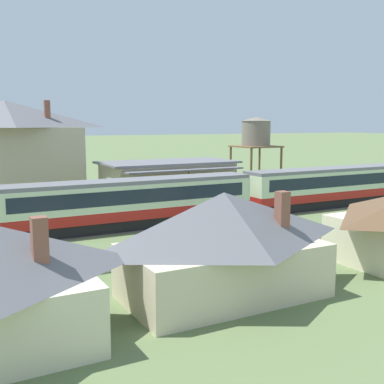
% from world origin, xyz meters
% --- Properties ---
extents(passenger_train, '(89.55, 3.21, 4.00)m').
position_xyz_m(passenger_train, '(-21.17, 1.55, 2.22)').
color(passenger_train, '#AD1E19').
rests_on(passenger_train, ground_plane).
extents(railway_track, '(128.89, 3.60, 0.04)m').
position_xyz_m(railway_track, '(-25.46, 1.55, 0.01)').
color(railway_track, '#665B51').
rests_on(railway_track, ground_plane).
extents(station_building, '(14.26, 8.60, 4.51)m').
position_xyz_m(station_building, '(-24.75, 11.32, 2.28)').
color(station_building, beige).
rests_on(station_building, ground_plane).
extents(station_house_grey_roof, '(14.97, 10.57, 10.84)m').
position_xyz_m(station_house_grey_roof, '(-40.02, 18.04, 5.59)').
color(station_house_grey_roof, '#BCB293').
rests_on(station_house_grey_roof, ground_plane).
extents(water_tower, '(5.00, 5.00, 9.30)m').
position_xyz_m(water_tower, '(-11.27, 14.14, 7.23)').
color(water_tower, brown).
rests_on(water_tower, ground_plane).
extents(cottage_grey_roof_2, '(10.43, 5.82, 5.21)m').
position_xyz_m(cottage_grey_roof_2, '(-34.54, -15.50, 2.71)').
color(cottage_grey_roof_2, beige).
rests_on(cottage_grey_roof_2, ground_plane).
extents(picket_fence_front, '(51.88, 0.06, 1.05)m').
position_xyz_m(picket_fence_front, '(-40.31, -9.04, 0.53)').
color(picket_fence_front, white).
rests_on(picket_fence_front, ground_plane).
extents(parked_car_grey, '(2.28, 4.65, 1.32)m').
position_xyz_m(parked_car_grey, '(-26.51, -4.29, 0.62)').
color(parked_car_grey, gray).
rests_on(parked_car_grey, ground_plane).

